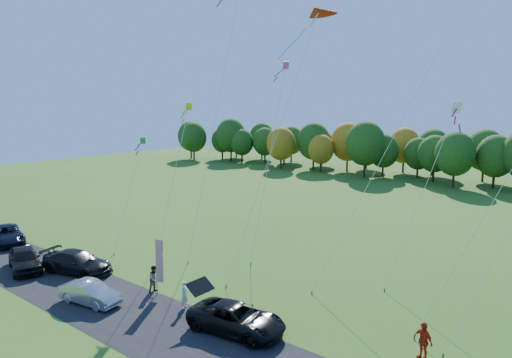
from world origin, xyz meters
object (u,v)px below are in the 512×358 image
Objects in this scene: silver_sedan at (90,293)px; feather_flag at (159,261)px; black_suv at (237,318)px; person_east at (423,340)px.

feather_flag is at bearing -44.02° from silver_sedan.
person_east is at bearing -76.07° from black_suv.
feather_flag is at bearing 76.77° from black_suv.
feather_flag is (2.35, 3.58, 1.63)m from silver_sedan.
person_east reaches higher than silver_sedan.
black_suv is 2.93× the size of person_east.
feather_flag is (-7.17, 0.64, 1.55)m from black_suv.
silver_sedan is 4.58m from feather_flag.
black_suv is at bearing -5.11° from feather_flag.
person_east is at bearing 10.41° from feather_flag.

